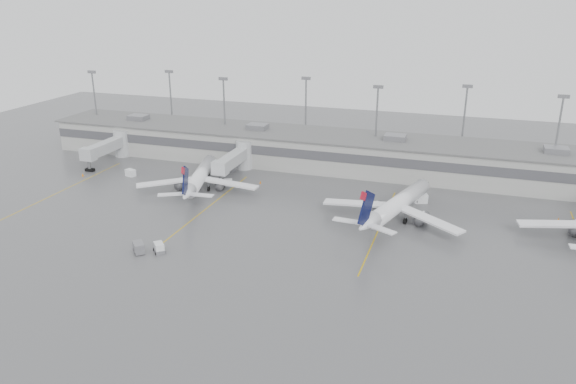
% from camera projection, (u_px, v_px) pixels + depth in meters
% --- Properties ---
extents(ground, '(260.00, 260.00, 0.00)m').
position_uv_depth(ground, '(243.00, 271.00, 88.49)').
color(ground, '#515154').
rests_on(ground, ground).
extents(terminal, '(152.00, 17.00, 9.45)m').
position_uv_depth(terminal, '(333.00, 151.00, 138.80)').
color(terminal, '#9E9E99').
rests_on(terminal, ground).
extents(light_masts, '(142.40, 8.00, 20.60)m').
position_uv_depth(light_masts, '(340.00, 115.00, 141.27)').
color(light_masts, gray).
rests_on(light_masts, ground).
extents(jet_bridge_left, '(4.00, 17.20, 7.00)m').
position_uv_depth(jet_bridge_left, '(112.00, 146.00, 144.35)').
color(jet_bridge_left, '#A7AAAD').
rests_on(jet_bridge_left, ground).
extents(jet_bridge_right, '(4.00, 17.20, 7.00)m').
position_uv_depth(jet_bridge_right, '(237.00, 158.00, 134.02)').
color(jet_bridge_right, '#A7AAAD').
rests_on(jet_bridge_right, ground).
extents(stand_markings, '(105.25, 40.00, 0.01)m').
position_uv_depth(stand_markings, '(291.00, 216.00, 109.90)').
color(stand_markings, '#C9A00B').
rests_on(stand_markings, ground).
extents(jet_mid_left, '(26.07, 29.61, 9.79)m').
position_uv_depth(jet_mid_left, '(199.00, 177.00, 123.15)').
color(jet_mid_left, white).
rests_on(jet_mid_left, ground).
extents(jet_mid_right, '(27.42, 31.18, 10.34)m').
position_uv_depth(jet_mid_right, '(396.00, 205.00, 106.93)').
color(jet_mid_right, white).
rests_on(jet_mid_right, ground).
extents(baggage_tug, '(2.92, 2.99, 1.68)m').
position_uv_depth(baggage_tug, '(159.00, 249.00, 94.72)').
color(baggage_tug, white).
rests_on(baggage_tug, ground).
extents(baggage_cart, '(3.08, 3.16, 1.81)m').
position_uv_depth(baggage_cart, '(139.00, 247.00, 94.50)').
color(baggage_cart, slate).
rests_on(baggage_cart, ground).
extents(gse_uld_a, '(2.67, 2.21, 1.63)m').
position_uv_depth(gse_uld_a, '(130.00, 173.00, 133.20)').
color(gse_uld_a, white).
rests_on(gse_uld_a, ground).
extents(gse_uld_b, '(2.60, 2.17, 1.57)m').
position_uv_depth(gse_uld_b, '(227.00, 183.00, 126.49)').
color(gse_uld_b, white).
rests_on(gse_uld_b, ground).
extents(gse_uld_c, '(3.10, 2.58, 1.88)m').
position_uv_depth(gse_uld_c, '(421.00, 198.00, 116.72)').
color(gse_uld_c, white).
rests_on(gse_uld_c, ground).
extents(gse_loader, '(2.45, 3.22, 1.79)m').
position_uv_depth(gse_loader, '(229.00, 169.00, 135.87)').
color(gse_loader, slate).
rests_on(gse_loader, ground).
extents(cone_a, '(0.49, 0.49, 0.79)m').
position_uv_depth(cone_a, '(83.00, 175.00, 133.21)').
color(cone_a, orange).
rests_on(cone_a, ground).
extents(cone_b, '(0.43, 0.43, 0.68)m').
position_uv_depth(cone_b, '(260.00, 182.00, 128.26)').
color(cone_b, orange).
rests_on(cone_b, ground).
extents(cone_c, '(0.44, 0.44, 0.70)m').
position_uv_depth(cone_c, '(410.00, 212.00, 110.91)').
color(cone_c, orange).
rests_on(cone_c, ground).
extents(cone_d, '(0.47, 0.47, 0.74)m').
position_uv_depth(cone_d, '(558.00, 219.00, 107.48)').
color(cone_d, orange).
rests_on(cone_d, ground).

